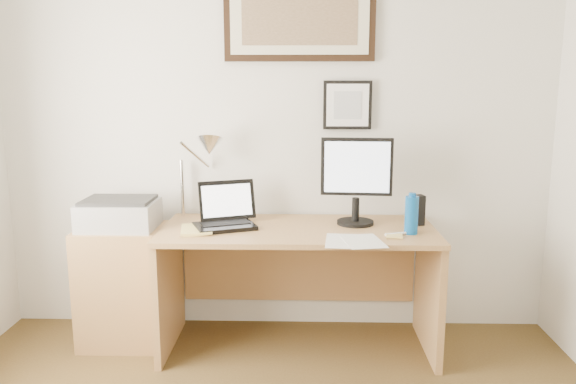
{
  "coord_description": "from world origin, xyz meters",
  "views": [
    {
      "loc": [
        0.17,
        -1.56,
        1.58
      ],
      "look_at": [
        0.09,
        1.43,
        1.0
      ],
      "focal_mm": 35.0,
      "sensor_mm": 36.0,
      "label": 1
    }
  ],
  "objects_px": {
    "desk": "(298,262)",
    "lcd_monitor": "(356,177)",
    "book": "(181,230)",
    "laptop": "(226,217)",
    "printer": "(119,214)",
    "water_bottle": "(411,215)",
    "side_cabinet": "(124,285)"
  },
  "relations": [
    {
      "from": "desk",
      "to": "lcd_monitor",
      "type": "xyz_separation_m",
      "value": [
        0.34,
        0.01,
        0.53
      ]
    },
    {
      "from": "book",
      "to": "desk",
      "type": "height_order",
      "value": "book"
    },
    {
      "from": "laptop",
      "to": "printer",
      "type": "height_order",
      "value": "laptop"
    },
    {
      "from": "water_bottle",
      "to": "book",
      "type": "distance_m",
      "value": 1.31
    },
    {
      "from": "side_cabinet",
      "to": "printer",
      "type": "relative_size",
      "value": 1.66
    },
    {
      "from": "book",
      "to": "lcd_monitor",
      "type": "xyz_separation_m",
      "value": [
        1.01,
        0.2,
        0.28
      ]
    },
    {
      "from": "desk",
      "to": "printer",
      "type": "bearing_deg",
      "value": -177.95
    },
    {
      "from": "book",
      "to": "lcd_monitor",
      "type": "relative_size",
      "value": 0.46
    },
    {
      "from": "book",
      "to": "printer",
      "type": "relative_size",
      "value": 0.55
    },
    {
      "from": "desk",
      "to": "printer",
      "type": "relative_size",
      "value": 3.64
    },
    {
      "from": "lcd_monitor",
      "to": "printer",
      "type": "relative_size",
      "value": 1.18
    },
    {
      "from": "side_cabinet",
      "to": "lcd_monitor",
      "type": "relative_size",
      "value": 1.4
    },
    {
      "from": "side_cabinet",
      "to": "book",
      "type": "bearing_deg",
      "value": -21.56
    },
    {
      "from": "desk",
      "to": "lcd_monitor",
      "type": "relative_size",
      "value": 3.08
    },
    {
      "from": "book",
      "to": "desk",
      "type": "bearing_deg",
      "value": 16.21
    },
    {
      "from": "side_cabinet",
      "to": "printer",
      "type": "xyz_separation_m",
      "value": [
        -0.0,
        -0.0,
        0.45
      ]
    },
    {
      "from": "side_cabinet",
      "to": "book",
      "type": "height_order",
      "value": "book"
    },
    {
      "from": "laptop",
      "to": "lcd_monitor",
      "type": "bearing_deg",
      "value": 4.79
    },
    {
      "from": "water_bottle",
      "to": "book",
      "type": "height_order",
      "value": "water_bottle"
    },
    {
      "from": "side_cabinet",
      "to": "water_bottle",
      "type": "xyz_separation_m",
      "value": [
        1.7,
        -0.16,
        0.49
      ]
    },
    {
      "from": "laptop",
      "to": "printer",
      "type": "distance_m",
      "value": 0.64
    },
    {
      "from": "side_cabinet",
      "to": "desk",
      "type": "xyz_separation_m",
      "value": [
        1.07,
        0.04,
        0.15
      ]
    },
    {
      "from": "side_cabinet",
      "to": "book",
      "type": "relative_size",
      "value": 3.04
    },
    {
      "from": "side_cabinet",
      "to": "water_bottle",
      "type": "relative_size",
      "value": 3.41
    },
    {
      "from": "lcd_monitor",
      "to": "printer",
      "type": "distance_m",
      "value": 1.43
    },
    {
      "from": "book",
      "to": "desk",
      "type": "distance_m",
      "value": 0.74
    },
    {
      "from": "laptop",
      "to": "printer",
      "type": "relative_size",
      "value": 0.92
    },
    {
      "from": "book",
      "to": "laptop",
      "type": "height_order",
      "value": "laptop"
    },
    {
      "from": "side_cabinet",
      "to": "water_bottle",
      "type": "distance_m",
      "value": 1.78
    },
    {
      "from": "water_bottle",
      "to": "printer",
      "type": "relative_size",
      "value": 0.49
    },
    {
      "from": "water_bottle",
      "to": "desk",
      "type": "relative_size",
      "value": 0.13
    },
    {
      "from": "book",
      "to": "laptop",
      "type": "distance_m",
      "value": 0.28
    }
  ]
}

